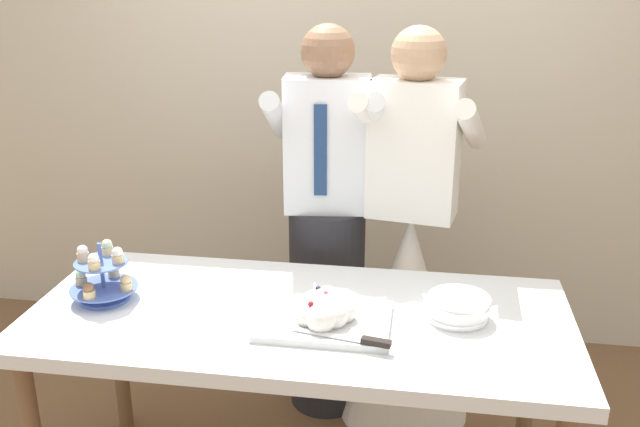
% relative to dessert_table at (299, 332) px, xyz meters
% --- Properties ---
extents(rear_wall, '(5.20, 0.10, 2.90)m').
position_rel_dessert_table_xyz_m(rear_wall, '(0.00, 1.40, 0.75)').
color(rear_wall, beige).
rests_on(rear_wall, ground_plane).
extents(dessert_table, '(1.80, 0.80, 0.78)m').
position_rel_dessert_table_xyz_m(dessert_table, '(0.00, 0.00, 0.00)').
color(dessert_table, silver).
rests_on(dessert_table, ground_plane).
extents(cupcake_stand, '(0.23, 0.23, 0.21)m').
position_rel_dessert_table_xyz_m(cupcake_stand, '(-0.68, -0.01, 0.16)').
color(cupcake_stand, '#4C66B2').
rests_on(cupcake_stand, dessert_table).
extents(main_cake_tray, '(0.43, 0.32, 0.13)m').
position_rel_dessert_table_xyz_m(main_cake_tray, '(0.10, -0.07, 0.12)').
color(main_cake_tray, silver).
rests_on(main_cake_tray, dessert_table).
extents(plate_stack, '(0.21, 0.21, 0.08)m').
position_rel_dessert_table_xyz_m(plate_stack, '(0.52, 0.04, 0.11)').
color(plate_stack, white).
rests_on(plate_stack, dessert_table).
extents(person_groom, '(0.51, 0.53, 1.66)m').
position_rel_dessert_table_xyz_m(person_groom, '(-0.00, 0.65, 0.05)').
color(person_groom, '#232328').
rests_on(person_groom, ground_plane).
extents(person_bride, '(0.57, 0.56, 1.66)m').
position_rel_dessert_table_xyz_m(person_bride, '(0.35, 0.62, -0.12)').
color(person_bride, white).
rests_on(person_bride, ground_plane).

